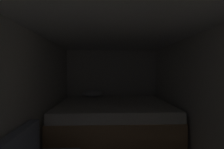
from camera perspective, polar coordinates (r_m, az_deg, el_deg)
The scene contains 5 objects.
wall_back at distance 4.91m, azimuth -0.10°, elevation -3.73°, with size 2.61×0.05×2.01m, color silver.
wall_left at distance 2.65m, azimuth -27.00°, elevation -8.11°, with size 0.05×4.99×2.01m, color silver.
wall_right at distance 2.82m, azimuth 29.33°, elevation -7.57°, with size 0.05×4.99×2.01m, color silver.
ceiling_slab at distance 2.45m, azimuth 2.16°, elevation 15.55°, with size 2.61×4.99×0.05m, color white.
bed at distance 3.97m, azimuth 0.42°, elevation -14.31°, with size 2.39×2.01×0.93m.
Camera 1 is at (-0.18, -0.65, 1.43)m, focal length 27.78 mm.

